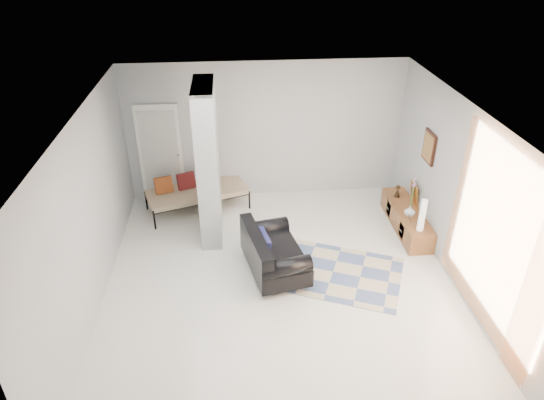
{
  "coord_description": "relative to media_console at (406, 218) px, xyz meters",
  "views": [
    {
      "loc": [
        -0.66,
        -6.03,
        5.02
      ],
      "look_at": [
        -0.08,
        0.6,
        1.2
      ],
      "focal_mm": 32.0,
      "sensor_mm": 36.0,
      "label": 1
    }
  ],
  "objects": [
    {
      "name": "floor",
      "position": [
        -2.52,
        -1.41,
        -0.2
      ],
      "size": [
        6.0,
        6.0,
        0.0
      ],
      "primitive_type": "plane",
      "color": "white",
      "rests_on": "ground"
    },
    {
      "name": "ceiling",
      "position": [
        -2.52,
        -1.41,
        2.6
      ],
      "size": [
        6.0,
        6.0,
        0.0
      ],
      "primitive_type": "plane",
      "rotation": [
        3.14,
        0.0,
        0.0
      ],
      "color": "white",
      "rests_on": "wall_back"
    },
    {
      "name": "wall_back",
      "position": [
        -2.52,
        1.59,
        1.2
      ],
      "size": [
        6.0,
        0.0,
        6.0
      ],
      "primitive_type": "plane",
      "rotation": [
        1.57,
        0.0,
        0.0
      ],
      "color": "#B5B8BA",
      "rests_on": "ground"
    },
    {
      "name": "wall_front",
      "position": [
        -2.52,
        -4.41,
        1.2
      ],
      "size": [
        6.0,
        0.0,
        6.0
      ],
      "primitive_type": "plane",
      "rotation": [
        -1.57,
        0.0,
        0.0
      ],
      "color": "#B5B8BA",
      "rests_on": "ground"
    },
    {
      "name": "wall_left",
      "position": [
        -5.27,
        -1.41,
        1.2
      ],
      "size": [
        0.0,
        6.0,
        6.0
      ],
      "primitive_type": "plane",
      "rotation": [
        1.57,
        0.0,
        1.57
      ],
      "color": "#B5B8BA",
      "rests_on": "ground"
    },
    {
      "name": "wall_right",
      "position": [
        0.23,
        -1.41,
        1.2
      ],
      "size": [
        0.0,
        6.0,
        6.0
      ],
      "primitive_type": "plane",
      "rotation": [
        1.57,
        0.0,
        -1.57
      ],
      "color": "#B5B8BA",
      "rests_on": "ground"
    },
    {
      "name": "partition_column",
      "position": [
        -3.62,
        0.19,
        1.2
      ],
      "size": [
        0.35,
        1.2,
        2.8
      ],
      "primitive_type": "cube",
      "color": "#9FA4A6",
      "rests_on": "floor"
    },
    {
      "name": "hallway_door",
      "position": [
        -4.62,
        1.55,
        0.82
      ],
      "size": [
        0.85,
        0.06,
        2.04
      ],
      "primitive_type": "cube",
      "color": "white",
      "rests_on": "floor"
    },
    {
      "name": "curtain",
      "position": [
        0.15,
        -2.56,
        1.25
      ],
      "size": [
        0.0,
        2.55,
        2.55
      ],
      "primitive_type": "plane",
      "rotation": [
        1.57,
        0.0,
        1.57
      ],
      "color": "#FF9143",
      "rests_on": "wall_right"
    },
    {
      "name": "wall_art",
      "position": [
        0.2,
        -0.0,
        1.45
      ],
      "size": [
        0.04,
        0.45,
        0.55
      ],
      "primitive_type": "cube",
      "color": "#33170E",
      "rests_on": "wall_right"
    },
    {
      "name": "media_console",
      "position": [
        0.0,
        0.0,
        0.0
      ],
      "size": [
        0.45,
        1.76,
        0.8
      ],
      "color": "brown",
      "rests_on": "floor"
    },
    {
      "name": "loveseat",
      "position": [
        -2.63,
        -1.08,
        0.16
      ],
      "size": [
        1.09,
        1.55,
        0.76
      ],
      "rotation": [
        0.0,
        0.0,
        0.21
      ],
      "color": "silver",
      "rests_on": "floor"
    },
    {
      "name": "daybed",
      "position": [
        -3.95,
        1.06,
        0.21
      ],
      "size": [
        2.09,
        1.39,
        0.77
      ],
      "rotation": [
        0.0,
        0.0,
        0.32
      ],
      "color": "black",
      "rests_on": "floor"
    },
    {
      "name": "area_rug",
      "position": [
        -1.62,
        -1.21,
        -0.2
      ],
      "size": [
        2.57,
        2.18,
        0.01
      ],
      "primitive_type": "cube",
      "rotation": [
        0.0,
        0.0,
        -0.4
      ],
      "color": "#C1B493",
      "rests_on": "floor"
    },
    {
      "name": "cylinder_lamp",
      "position": [
        -0.02,
        -0.68,
        0.49
      ],
      "size": [
        0.11,
        0.11,
        0.59
      ],
      "primitive_type": "cylinder",
      "color": "silver",
      "rests_on": "media_console"
    },
    {
      "name": "bronze_figurine",
      "position": [
        -0.05,
        0.5,
        0.32
      ],
      "size": [
        0.13,
        0.13,
        0.25
      ],
      "primitive_type": null,
      "rotation": [
        0.0,
        0.0,
        0.04
      ],
      "color": "black",
      "rests_on": "media_console"
    },
    {
      "name": "vase",
      "position": [
        -0.05,
        -0.21,
        0.3
      ],
      "size": [
        0.19,
        0.19,
        0.2
      ],
      "primitive_type": "imported",
      "rotation": [
        0.0,
        0.0,
        0.0
      ],
      "color": "silver",
      "rests_on": "media_console"
    }
  ]
}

